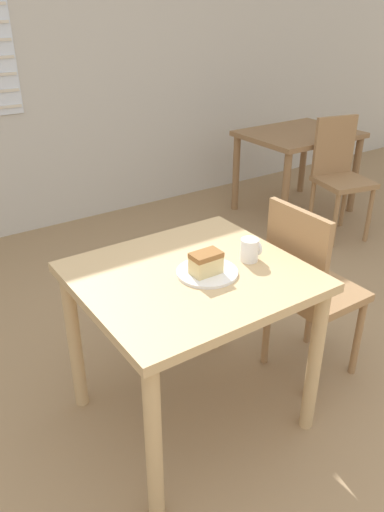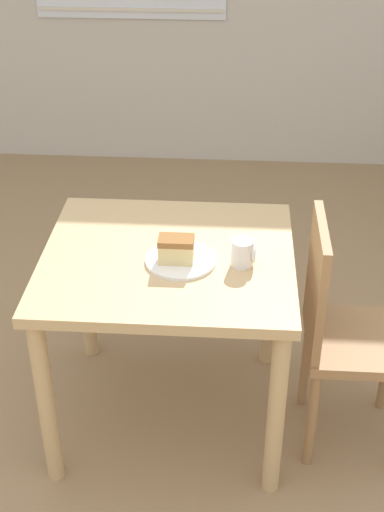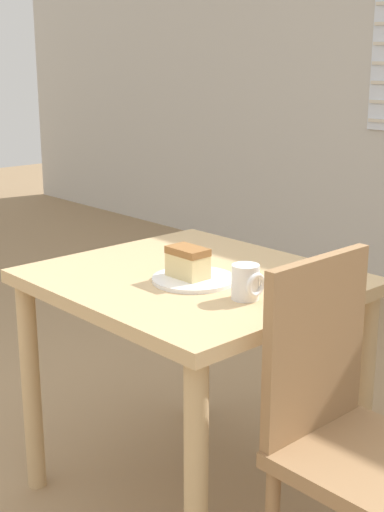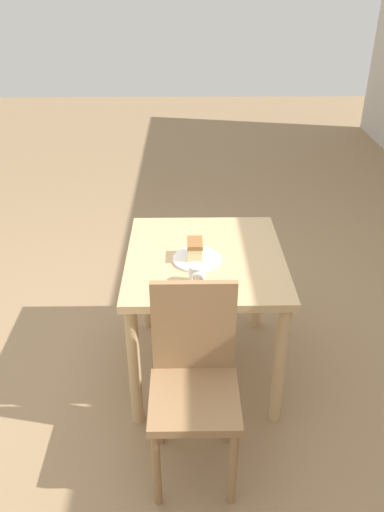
# 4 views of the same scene
# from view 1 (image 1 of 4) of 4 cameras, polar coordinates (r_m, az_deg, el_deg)

# --- Properties ---
(ground_plane) EXTENTS (14.00, 14.00, 0.00)m
(ground_plane) POSITION_cam_1_polar(r_m,az_deg,el_deg) (2.17, 9.84, -25.49)
(ground_plane) COLOR #997A56
(dining_table_near) EXTENTS (0.88, 0.80, 0.75)m
(dining_table_near) POSITION_cam_1_polar(r_m,az_deg,el_deg) (2.03, -0.13, -4.85)
(dining_table_near) COLOR tan
(dining_table_near) RESTS_ON ground_plane
(dining_table_far) EXTENTS (0.93, 0.72, 0.71)m
(dining_table_far) POSITION_cam_1_polar(r_m,az_deg,el_deg) (4.47, 12.03, 12.30)
(dining_table_far) COLOR olive
(dining_table_far) RESTS_ON ground_plane
(chair_near_window) EXTENTS (0.38, 0.38, 0.92)m
(chair_near_window) POSITION_cam_1_polar(r_m,az_deg,el_deg) (2.41, 13.17, -3.50)
(chair_near_window) COLOR #9E754C
(chair_near_window) RESTS_ON ground_plane
(chair_far_corner) EXTENTS (0.45, 0.45, 0.92)m
(chair_far_corner) POSITION_cam_1_polar(r_m,az_deg,el_deg) (4.08, 16.51, 9.04)
(chair_far_corner) COLOR #9E754C
(chair_far_corner) RESTS_ON ground_plane
(plate) EXTENTS (0.24, 0.24, 0.01)m
(plate) POSITION_cam_1_polar(r_m,az_deg,el_deg) (1.96, 1.75, -1.87)
(plate) COLOR white
(plate) RESTS_ON dining_table_near
(cake_slice) EXTENTS (0.12, 0.08, 0.09)m
(cake_slice) POSITION_cam_1_polar(r_m,az_deg,el_deg) (1.93, 1.72, -0.76)
(cake_slice) COLOR #E5CC89
(cake_slice) RESTS_ON plate
(coffee_mug) EXTENTS (0.08, 0.08, 0.10)m
(coffee_mug) POSITION_cam_1_polar(r_m,az_deg,el_deg) (2.06, 6.66, 0.73)
(coffee_mug) COLOR white
(coffee_mug) RESTS_ON dining_table_near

